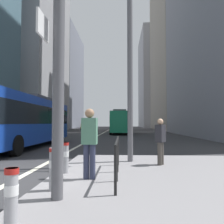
% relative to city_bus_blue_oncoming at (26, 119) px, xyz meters
% --- Properties ---
extents(ground_plane, '(160.00, 160.00, 0.00)m').
position_rel_city_bus_blue_oncoming_xyz_m(ground_plane, '(3.20, 11.73, -1.84)').
color(ground_plane, '#303033').
extents(lane_centre_line, '(0.20, 80.00, 0.01)m').
position_rel_city_bus_blue_oncoming_xyz_m(lane_centre_line, '(3.20, 21.73, -1.83)').
color(lane_centre_line, beige).
rests_on(lane_centre_line, ground).
extents(office_tower_left_mid, '(12.49, 20.75, 33.04)m').
position_rel_city_bus_blue_oncoming_xyz_m(office_tower_left_mid, '(-12.80, 30.46, 14.68)').
color(office_tower_left_mid, '#9E9EA3').
rests_on(office_tower_left_mid, ground).
extents(office_tower_left_far, '(10.00, 23.21, 30.26)m').
position_rel_city_bus_blue_oncoming_xyz_m(office_tower_left_far, '(-12.80, 58.24, 13.29)').
color(office_tower_left_far, slate).
rests_on(office_tower_left_far, ground).
extents(office_tower_right_mid, '(10.88, 24.83, 45.63)m').
position_rel_city_bus_blue_oncoming_xyz_m(office_tower_right_mid, '(20.20, 43.06, 20.98)').
color(office_tower_right_mid, gray).
rests_on(office_tower_right_mid, ground).
extents(office_tower_right_far, '(13.82, 24.92, 34.82)m').
position_rel_city_bus_blue_oncoming_xyz_m(office_tower_right_far, '(20.20, 73.69, 15.57)').
color(office_tower_right_far, '#9E9EA3').
rests_on(office_tower_right_far, ground).
extents(city_bus_blue_oncoming, '(2.79, 11.63, 3.40)m').
position_rel_city_bus_blue_oncoming_xyz_m(city_bus_blue_oncoming, '(0.00, 0.00, 0.00)').
color(city_bus_blue_oncoming, '#14389E').
rests_on(city_bus_blue_oncoming, ground).
extents(city_bus_red_receding, '(2.81, 11.46, 3.40)m').
position_rel_city_bus_blue_oncoming_xyz_m(city_bus_red_receding, '(5.80, 19.93, -0.00)').
color(city_bus_red_receding, '#198456').
rests_on(city_bus_red_receding, ground).
extents(car_oncoming_mid, '(2.17, 4.41, 1.94)m').
position_rel_city_bus_blue_oncoming_xyz_m(car_oncoming_mid, '(-1.98, 37.98, -0.85)').
color(car_oncoming_mid, gold).
rests_on(car_oncoming_mid, ground).
extents(car_receding_near, '(2.10, 4.21, 1.94)m').
position_rel_city_bus_blue_oncoming_xyz_m(car_receding_near, '(5.68, 31.91, -0.85)').
color(car_receding_near, maroon).
rests_on(car_receding_near, ground).
extents(street_lamp_post, '(5.50, 0.32, 8.00)m').
position_rel_city_bus_blue_oncoming_xyz_m(street_lamp_post, '(6.44, -5.92, 3.45)').
color(street_lamp_post, '#56565B').
rests_on(street_lamp_post, median_island).
extents(bollard_left, '(0.20, 0.20, 0.79)m').
position_rel_city_bus_blue_oncoming_xyz_m(bollard_left, '(4.60, -11.41, -1.24)').
color(bollard_left, '#99999E').
rests_on(bollard_left, median_island).
extents(bollard_right, '(0.20, 0.20, 0.89)m').
position_rel_city_bus_blue_oncoming_xyz_m(bollard_right, '(4.69, -9.70, -1.19)').
color(bollard_right, '#99999E').
rests_on(bollard_right, median_island).
extents(bollard_back, '(0.20, 0.20, 0.86)m').
position_rel_city_bus_blue_oncoming_xyz_m(bollard_back, '(4.53, -8.01, -1.21)').
color(bollard_back, '#99999E').
rests_on(bollard_back, median_island).
extents(pedestrian_railing, '(0.06, 3.33, 0.98)m').
position_rel_city_bus_blue_oncoming_xyz_m(pedestrian_railing, '(6.00, -8.35, -0.99)').
color(pedestrian_railing, black).
rests_on(pedestrian_railing, median_island).
extents(pedestrian_waiting, '(0.41, 0.45, 1.56)m').
position_rel_city_bus_blue_oncoming_xyz_m(pedestrian_waiting, '(7.44, -6.60, -0.83)').
color(pedestrian_waiting, '#423D38').
rests_on(pedestrian_waiting, median_island).
extents(pedestrian_walking, '(0.40, 0.27, 1.78)m').
position_rel_city_bus_blue_oncoming_xyz_m(pedestrian_walking, '(5.30, -8.67, -0.69)').
color(pedestrian_walking, '#2D334C').
rests_on(pedestrian_walking, median_island).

